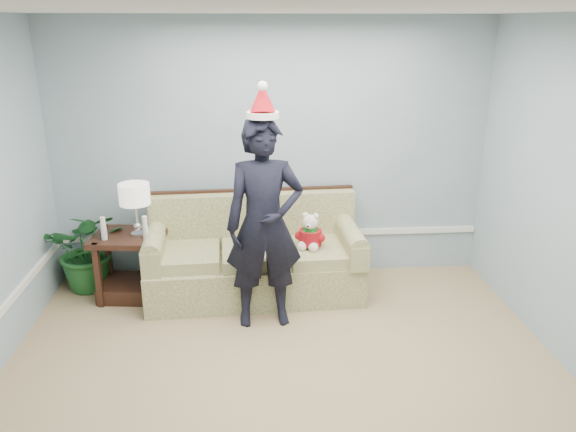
% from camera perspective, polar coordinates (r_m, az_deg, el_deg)
% --- Properties ---
extents(room_shell, '(4.54, 5.04, 2.74)m').
position_cam_1_polar(room_shell, '(3.44, 0.27, -2.71)').
color(room_shell, tan).
rests_on(room_shell, ground).
extents(wainscot_trim, '(4.49, 4.99, 0.06)m').
position_cam_1_polar(wainscot_trim, '(4.96, -14.67, -7.59)').
color(wainscot_trim, white).
rests_on(wainscot_trim, room_shell).
extents(sofa, '(2.15, 1.00, 0.99)m').
position_cam_1_polar(sofa, '(5.71, -3.46, -4.38)').
color(sofa, '#59652F').
rests_on(sofa, room_shell).
extents(side_table, '(0.74, 0.64, 0.66)m').
position_cam_1_polar(side_table, '(5.86, -15.55, -5.49)').
color(side_table, '#371B14').
rests_on(side_table, room_shell).
extents(table_lamp, '(0.29, 0.29, 0.52)m').
position_cam_1_polar(table_lamp, '(5.53, -15.32, 1.94)').
color(table_lamp, silver).
rests_on(table_lamp, side_table).
extents(candle_pair, '(0.45, 0.06, 0.22)m').
position_cam_1_polar(candle_pair, '(5.56, -16.28, -1.24)').
color(candle_pair, silver).
rests_on(candle_pair, side_table).
extents(houseplant, '(0.81, 0.71, 0.87)m').
position_cam_1_polar(houseplant, '(6.08, -19.56, -3.15)').
color(houseplant, '#1B5423').
rests_on(houseplant, room_shell).
extents(man, '(0.72, 0.50, 1.89)m').
position_cam_1_polar(man, '(4.92, -2.41, -0.90)').
color(man, black).
rests_on(man, room_shell).
extents(santa_hat, '(0.27, 0.31, 0.32)m').
position_cam_1_polar(santa_hat, '(4.68, -2.60, 11.56)').
color(santa_hat, white).
rests_on(santa_hat, man).
extents(teddy_bear, '(0.29, 0.29, 0.37)m').
position_cam_1_polar(teddy_bear, '(5.50, 2.29, -1.95)').
color(teddy_bear, white).
rests_on(teddy_bear, sofa).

